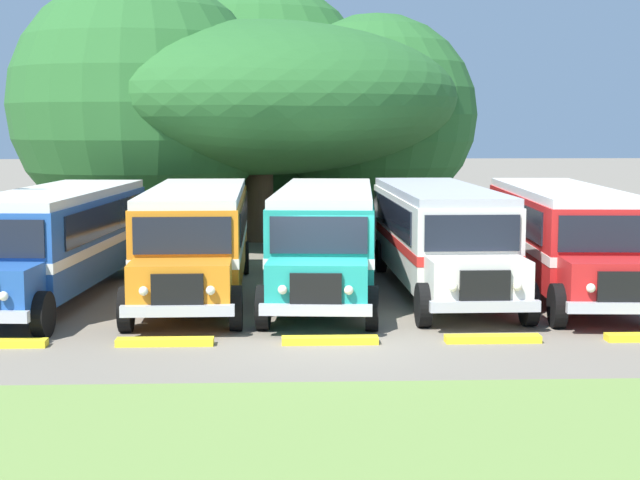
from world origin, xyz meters
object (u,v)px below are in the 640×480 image
at_px(parked_bus_slot_1, 196,235).
at_px(broad_shade_tree, 251,101).
at_px(parked_bus_slot_0, 57,237).
at_px(parked_bus_slot_2, 326,234).
at_px(parked_bus_slot_4, 563,233).
at_px(parked_bus_slot_3, 439,233).

xyz_separation_m(parked_bus_slot_1, broad_shade_tree, (1.13, 12.92, 3.85)).
relative_size(parked_bus_slot_0, parked_bus_slot_1, 1.01).
xyz_separation_m(parked_bus_slot_2, parked_bus_slot_4, (6.45, -0.04, 0.00)).
bearing_deg(parked_bus_slot_2, parked_bus_slot_0, -81.76).
xyz_separation_m(parked_bus_slot_2, parked_bus_slot_3, (3.11, 0.27, 0.00)).
relative_size(parked_bus_slot_0, parked_bus_slot_2, 1.00).
height_order(parked_bus_slot_3, broad_shade_tree, broad_shade_tree).
relative_size(parked_bus_slot_1, parked_bus_slot_4, 0.99).
bearing_deg(parked_bus_slot_3, parked_bus_slot_0, -86.79).
height_order(parked_bus_slot_2, parked_bus_slot_3, same).
distance_m(parked_bus_slot_4, broad_shade_tree, 16.17).
bearing_deg(parked_bus_slot_0, parked_bus_slot_4, 96.44).
bearing_deg(parked_bus_slot_1, parked_bus_slot_0, -83.35).
relative_size(parked_bus_slot_1, parked_bus_slot_2, 0.99).
bearing_deg(parked_bus_slot_3, parked_bus_slot_2, -85.71).
bearing_deg(broad_shade_tree, parked_bus_slot_2, -79.78).
bearing_deg(parked_bus_slot_0, broad_shade_tree, 165.39).
bearing_deg(parked_bus_slot_2, parked_bus_slot_1, -85.94).
distance_m(parked_bus_slot_1, parked_bus_slot_4, 9.93).
bearing_deg(parked_bus_slot_0, parked_bus_slot_2, 98.21).
bearing_deg(parked_bus_slot_3, parked_bus_slot_1, -88.73).
relative_size(parked_bus_slot_0, parked_bus_slot_3, 1.01).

